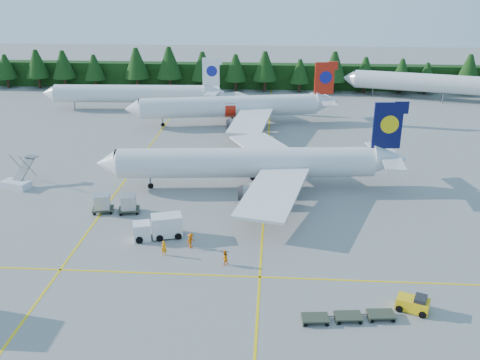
# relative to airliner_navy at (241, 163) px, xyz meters

# --- Properties ---
(ground) EXTENTS (320.00, 320.00, 0.00)m
(ground) POSITION_rel_airliner_navy_xyz_m (-2.67, -16.69, -3.56)
(ground) COLOR gray
(ground) RESTS_ON ground
(taxi_stripe_a) EXTENTS (0.25, 120.00, 0.01)m
(taxi_stripe_a) POSITION_rel_airliner_navy_xyz_m (-16.67, 3.31, -3.55)
(taxi_stripe_a) COLOR yellow
(taxi_stripe_a) RESTS_ON ground
(taxi_stripe_b) EXTENTS (0.25, 120.00, 0.01)m
(taxi_stripe_b) POSITION_rel_airliner_navy_xyz_m (3.33, 3.31, -3.55)
(taxi_stripe_b) COLOR yellow
(taxi_stripe_b) RESTS_ON ground
(taxi_stripe_cross) EXTENTS (80.00, 0.25, 0.01)m
(taxi_stripe_cross) POSITION_rel_airliner_navy_xyz_m (-2.67, -22.69, -3.55)
(taxi_stripe_cross) COLOR yellow
(taxi_stripe_cross) RESTS_ON ground
(treeline_hedge) EXTENTS (220.00, 4.00, 6.00)m
(treeline_hedge) POSITION_rel_airliner_navy_xyz_m (-2.67, 65.31, -0.56)
(treeline_hedge) COLOR black
(treeline_hedge) RESTS_ON ground
(airliner_navy) EXTENTS (40.70, 33.37, 11.84)m
(airliner_navy) POSITION_rel_airliner_navy_xyz_m (0.00, 0.00, 0.00)
(airliner_navy) COLOR silver
(airliner_navy) RESTS_ON ground
(airliner_red) EXTENTS (39.36, 32.10, 11.54)m
(airliner_red) POSITION_rel_airliner_navy_xyz_m (-4.96, 31.42, -0.09)
(airliner_red) COLOR silver
(airliner_red) RESTS_ON ground
(airliner_far_left) EXTENTS (37.54, 5.22, 10.91)m
(airliner_far_left) POSITION_rel_airliner_navy_xyz_m (-27.38, 41.80, -0.14)
(airliner_far_left) COLOR silver
(airliner_far_left) RESTS_ON ground
(airliner_far_right) EXTENTS (41.04, 13.58, 12.16)m
(airliner_far_right) POSITION_rel_airliner_navy_xyz_m (39.05, 55.60, 0.26)
(airliner_far_right) COLOR silver
(airliner_far_right) RESTS_ON ground
(airstairs) EXTENTS (4.25, 5.77, 3.46)m
(airstairs) POSITION_rel_airliner_navy_xyz_m (-30.68, -1.97, -2.81)
(airstairs) COLOR silver
(airstairs) RESTS_ON ground
(service_truck) EXTENTS (5.69, 3.38, 2.59)m
(service_truck) POSITION_rel_airliner_navy_xyz_m (-8.29, -15.15, -2.28)
(service_truck) COLOR silver
(service_truck) RESTS_ON ground
(baggage_tug) EXTENTS (3.11, 2.41, 1.48)m
(baggage_tug) POSITION_rel_airliner_navy_xyz_m (17.00, -27.22, -2.83)
(baggage_tug) COLOR yellow
(baggage_tug) RESTS_ON ground
(dolly_train) EXTENTS (8.11, 2.55, 0.13)m
(dolly_train) POSITION_rel_airliner_navy_xyz_m (11.13, -28.99, -3.13)
(dolly_train) COLOR #313829
(dolly_train) RESTS_ON ground
(uld_pair) EXTENTS (6.11, 2.49, 1.94)m
(uld_pair) POSITION_rel_airliner_navy_xyz_m (-14.88, -9.02, -2.25)
(uld_pair) COLOR #313829
(uld_pair) RESTS_ON ground
(crew_a) EXTENTS (0.65, 0.48, 1.66)m
(crew_a) POSITION_rel_airliner_navy_xyz_m (-6.83, -19.08, -2.73)
(crew_a) COLOR orange
(crew_a) RESTS_ON ground
(crew_b) EXTENTS (0.98, 0.97, 1.59)m
(crew_b) POSITION_rel_airliner_navy_xyz_m (-0.33, -20.55, -2.76)
(crew_b) COLOR orange
(crew_b) RESTS_ON ground
(crew_c) EXTENTS (0.78, 0.85, 1.71)m
(crew_c) POSITION_rel_airliner_navy_xyz_m (-4.29, -17.29, -2.70)
(crew_c) COLOR #D65304
(crew_c) RESTS_ON ground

